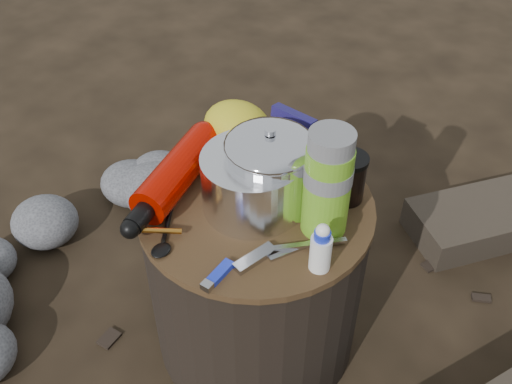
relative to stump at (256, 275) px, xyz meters
The scene contains 15 objects.
ground 0.22m from the stump, ahead, with size 60.00×60.00×0.00m, color black.
stump is the anchor object (origin of this frame).
rock_ring 0.57m from the stump, 169.50° to the right, with size 0.40×0.88×0.17m, color #55555A, non-canonical shape.
foil_windscreen 0.29m from the stump, 129.63° to the right, with size 0.20×0.20×0.12m, color silver.
camping_pot 0.31m from the stump, 47.64° to the left, with size 0.17×0.17×0.17m, color silver.
fuel_bottle 0.31m from the stump, 166.67° to the right, with size 0.08×0.33×0.08m, color #B60C00, non-canonical shape.
thermos 0.37m from the stump, ahead, with size 0.09×0.09×0.22m, color #6BAF22.
travel_mug 0.33m from the stump, 38.65° to the left, with size 0.07×0.07×0.10m, color black.
stuff_sack 0.35m from the stump, 134.13° to the left, with size 0.16×0.13×0.11m, color gold.
food_pouch 0.33m from the stump, 93.00° to the left, with size 0.10×0.02×0.13m, color #1A1556.
lighter 0.30m from the stump, 76.72° to the right, with size 0.02×0.08×0.01m, color #1B30D4.
multitool 0.28m from the stump, 58.57° to the right, with size 0.02×0.09×0.01m, color #A4A4A9.
pot_grabber 0.27m from the stump, 21.44° to the right, with size 0.04×0.14×0.01m, color #A4A4A9, non-canonical shape.
spork 0.30m from the stump, 125.71° to the right, with size 0.03×0.13×0.01m, color black, non-canonical shape.
squeeze_bottle 0.34m from the stump, 23.29° to the right, with size 0.04×0.04×0.09m, color white.
Camera 1 is at (0.48, -0.76, 1.28)m, focal length 41.86 mm.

